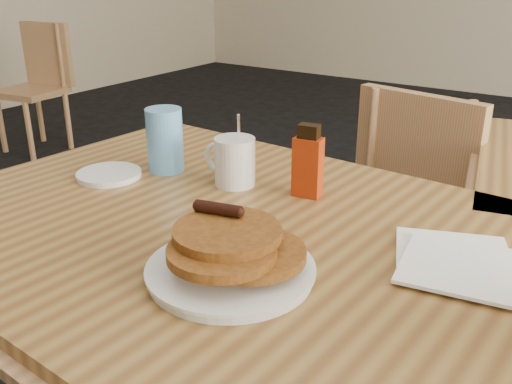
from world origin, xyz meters
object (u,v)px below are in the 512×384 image
(chair_wall_extra, at_px, (39,76))
(pancake_plate, at_px, (231,259))
(blue_tumbler, at_px, (165,140))
(main_table, at_px, (253,251))
(chair_main_far, at_px, (398,219))
(coffee_mug, at_px, (234,160))
(syrup_bottle, at_px, (308,163))

(chair_wall_extra, relative_size, pancake_plate, 3.21)
(blue_tumbler, bearing_deg, pancake_plate, -36.35)
(main_table, bearing_deg, chair_main_far, 88.54)
(coffee_mug, xyz_separation_m, syrup_bottle, (0.16, 0.03, 0.02))
(chair_wall_extra, bearing_deg, main_table, -40.06)
(coffee_mug, xyz_separation_m, blue_tumbler, (-0.18, -0.02, 0.02))
(chair_main_far, relative_size, blue_tumbler, 5.99)
(main_table, xyz_separation_m, syrup_bottle, (-0.00, 0.20, 0.11))
(chair_wall_extra, xyz_separation_m, syrup_bottle, (2.77, -1.35, 0.33))
(main_table, height_order, pancake_plate, pancake_plate)
(coffee_mug, bearing_deg, chair_wall_extra, 148.90)
(chair_wall_extra, bearing_deg, chair_main_far, -27.66)
(chair_main_far, relative_size, pancake_plate, 3.33)
(chair_main_far, xyz_separation_m, blue_tumbler, (-0.36, -0.56, 0.31))
(syrup_bottle, bearing_deg, coffee_mug, -177.28)
(main_table, height_order, syrup_bottle, syrup_bottle)
(chair_wall_extra, height_order, blue_tumbler, blue_tumbler)
(pancake_plate, height_order, syrup_bottle, syrup_bottle)
(main_table, distance_m, coffee_mug, 0.25)
(chair_main_far, distance_m, blue_tumbler, 0.73)
(coffee_mug, bearing_deg, main_table, -48.81)
(main_table, bearing_deg, syrup_bottle, 90.96)
(pancake_plate, bearing_deg, syrup_bottle, 100.60)
(main_table, distance_m, blue_tumbler, 0.39)
(pancake_plate, bearing_deg, chair_wall_extra, 149.08)
(main_table, bearing_deg, blue_tumbler, 156.17)
(chair_wall_extra, xyz_separation_m, pancake_plate, (2.84, -1.70, 0.29))
(pancake_plate, xyz_separation_m, coffee_mug, (-0.22, 0.31, 0.02))
(chair_main_far, height_order, pancake_plate, chair_main_far)
(pancake_plate, xyz_separation_m, syrup_bottle, (-0.06, 0.34, 0.04))
(pancake_plate, bearing_deg, main_table, 112.81)
(chair_wall_extra, bearing_deg, pancake_plate, -41.74)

